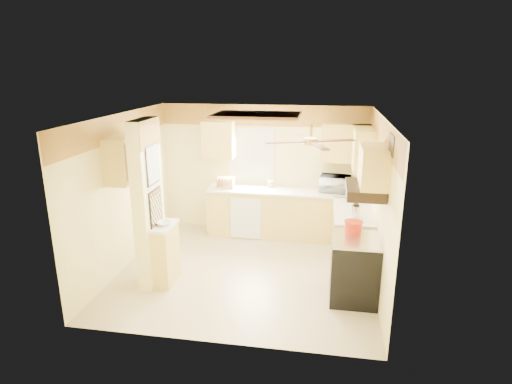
% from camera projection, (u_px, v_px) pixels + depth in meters
% --- Properties ---
extents(floor, '(4.00, 4.00, 0.00)m').
position_uv_depth(floor, '(246.00, 271.00, 6.96)').
color(floor, tan).
rests_on(floor, ground).
extents(ceiling, '(4.00, 4.00, 0.00)m').
position_uv_depth(ceiling, '(245.00, 116.00, 6.25)').
color(ceiling, white).
rests_on(ceiling, wall_back).
extents(wall_back, '(4.00, 0.00, 4.00)m').
position_uv_depth(wall_back, '(264.00, 169.00, 8.40)').
color(wall_back, '#FFEF9B').
rests_on(wall_back, floor).
extents(wall_front, '(4.00, 0.00, 4.00)m').
position_uv_depth(wall_front, '(213.00, 247.00, 4.81)').
color(wall_front, '#FFEF9B').
rests_on(wall_front, floor).
extents(wall_left, '(0.00, 3.80, 3.80)m').
position_uv_depth(wall_left, '(124.00, 192.00, 6.92)').
color(wall_left, '#FFEF9B').
rests_on(wall_left, floor).
extents(wall_right, '(0.00, 3.80, 3.80)m').
position_uv_depth(wall_right, '(379.00, 205.00, 6.28)').
color(wall_right, '#FFEF9B').
rests_on(wall_right, floor).
extents(wallpaper_border, '(4.00, 0.02, 0.40)m').
position_uv_depth(wallpaper_border, '(264.00, 116.00, 8.08)').
color(wallpaper_border, gold).
rests_on(wallpaper_border, wall_back).
extents(partition_column, '(0.20, 0.70, 2.50)m').
position_uv_depth(partition_column, '(148.00, 204.00, 6.30)').
color(partition_column, '#FFEF9B').
rests_on(partition_column, floor).
extents(partition_ledge, '(0.25, 0.55, 0.90)m').
position_uv_depth(partition_ledge, '(166.00, 255.00, 6.49)').
color(partition_ledge, '#E7CD6B').
rests_on(partition_ledge, floor).
extents(ledge_top, '(0.28, 0.58, 0.04)m').
position_uv_depth(ledge_top, '(164.00, 226.00, 6.36)').
color(ledge_top, silver).
rests_on(ledge_top, partition_ledge).
extents(lower_cabinets_back, '(3.00, 0.60, 0.90)m').
position_uv_depth(lower_cabinets_back, '(287.00, 214.00, 8.26)').
color(lower_cabinets_back, '#E7CD6B').
rests_on(lower_cabinets_back, floor).
extents(lower_cabinets_right, '(0.60, 1.40, 0.90)m').
position_uv_depth(lower_cabinets_right, '(352.00, 238.00, 7.13)').
color(lower_cabinets_right, '#E7CD6B').
rests_on(lower_cabinets_right, floor).
extents(countertop_back, '(3.04, 0.64, 0.04)m').
position_uv_depth(countertop_back, '(287.00, 191.00, 8.12)').
color(countertop_back, silver).
rests_on(countertop_back, lower_cabinets_back).
extents(countertop_right, '(0.64, 1.44, 0.04)m').
position_uv_depth(countertop_right, '(354.00, 211.00, 6.99)').
color(countertop_right, silver).
rests_on(countertop_right, lower_cabinets_right).
extents(dishwasher_panel, '(0.58, 0.02, 0.80)m').
position_uv_depth(dishwasher_panel, '(246.00, 218.00, 8.09)').
color(dishwasher_panel, white).
rests_on(dishwasher_panel, lower_cabinets_back).
extents(window, '(0.92, 0.02, 1.02)m').
position_uv_depth(window, '(251.00, 154.00, 8.34)').
color(window, white).
rests_on(window, wall_back).
extents(upper_cab_back_left, '(0.60, 0.35, 0.70)m').
position_uv_depth(upper_cab_back_left, '(219.00, 139.00, 8.20)').
color(upper_cab_back_left, '#E7CD6B').
rests_on(upper_cab_back_left, wall_back).
extents(upper_cab_back_right, '(0.90, 0.35, 0.70)m').
position_uv_depth(upper_cab_back_right, '(346.00, 143.00, 7.81)').
color(upper_cab_back_right, '#E7CD6B').
rests_on(upper_cab_back_right, wall_back).
extents(upper_cab_right, '(0.35, 1.00, 0.70)m').
position_uv_depth(upper_cab_right, '(363.00, 148.00, 7.32)').
color(upper_cab_right, '#E7CD6B').
rests_on(upper_cab_right, wall_right).
extents(upper_cab_left_wall, '(0.35, 0.75, 0.70)m').
position_uv_depth(upper_cab_left_wall, '(124.00, 159.00, 6.49)').
color(upper_cab_left_wall, '#E7CD6B').
rests_on(upper_cab_left_wall, wall_left).
extents(upper_cab_over_stove, '(0.35, 0.76, 0.52)m').
position_uv_depth(upper_cab_over_stove, '(374.00, 166.00, 5.59)').
color(upper_cab_over_stove, '#E7CD6B').
rests_on(upper_cab_over_stove, wall_right).
extents(stove, '(0.68, 0.77, 0.92)m').
position_uv_depth(stove, '(354.00, 268.00, 6.04)').
color(stove, black).
rests_on(stove, floor).
extents(range_hood, '(0.50, 0.76, 0.14)m').
position_uv_depth(range_hood, '(365.00, 190.00, 5.70)').
color(range_hood, black).
rests_on(range_hood, upper_cab_over_stove).
extents(poster_menu, '(0.02, 0.42, 0.57)m').
position_uv_depth(poster_menu, '(153.00, 165.00, 6.11)').
color(poster_menu, black).
rests_on(poster_menu, partition_column).
extents(poster_nashville, '(0.02, 0.42, 0.57)m').
position_uv_depth(poster_nashville, '(156.00, 208.00, 6.30)').
color(poster_nashville, black).
rests_on(poster_nashville, partition_column).
extents(ceiling_light_panel, '(1.35, 0.95, 0.06)m').
position_uv_depth(ceiling_light_panel, '(257.00, 116.00, 6.72)').
color(ceiling_light_panel, brown).
rests_on(ceiling_light_panel, ceiling).
extents(ceiling_fan, '(1.15, 1.15, 0.26)m').
position_uv_depth(ceiling_fan, '(311.00, 141.00, 5.49)').
color(ceiling_fan, gold).
rests_on(ceiling_fan, ceiling).
extents(vent_grate, '(0.02, 0.40, 0.25)m').
position_uv_depth(vent_grate, '(392.00, 145.00, 5.14)').
color(vent_grate, black).
rests_on(vent_grate, wall_right).
extents(microwave, '(0.60, 0.44, 0.30)m').
position_uv_depth(microwave, '(335.00, 184.00, 7.98)').
color(microwave, white).
rests_on(microwave, countertop_back).
extents(bowl, '(0.29, 0.29, 0.06)m').
position_uv_depth(bowl, '(163.00, 223.00, 6.33)').
color(bowl, white).
rests_on(bowl, ledge_top).
extents(dutch_oven, '(0.26, 0.26, 0.17)m').
position_uv_depth(dutch_oven, '(353.00, 227.00, 6.09)').
color(dutch_oven, red).
rests_on(dutch_oven, stove).
extents(kettle, '(0.14, 0.14, 0.22)m').
position_uv_depth(kettle, '(356.00, 211.00, 6.63)').
color(kettle, silver).
rests_on(kettle, countertop_right).
extents(dish_rack, '(0.35, 0.26, 0.20)m').
position_uv_depth(dish_rack, '(226.00, 184.00, 8.28)').
color(dish_rack, tan).
rests_on(dish_rack, countertop_back).
extents(utensil_crock, '(0.10, 0.10, 0.20)m').
position_uv_depth(utensil_crock, '(271.00, 184.00, 8.29)').
color(utensil_crock, white).
rests_on(utensil_crock, countertop_back).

